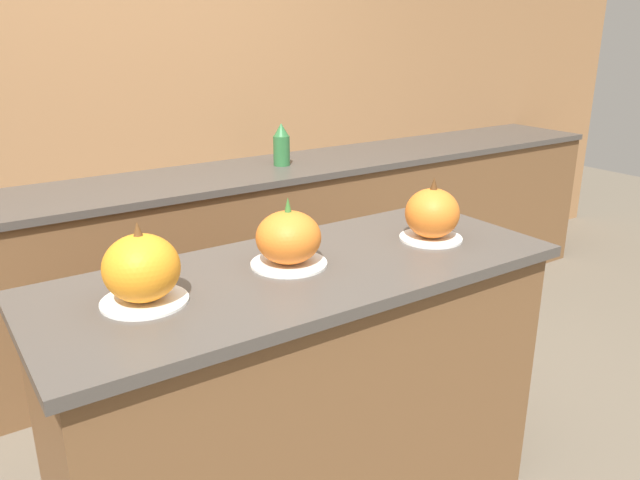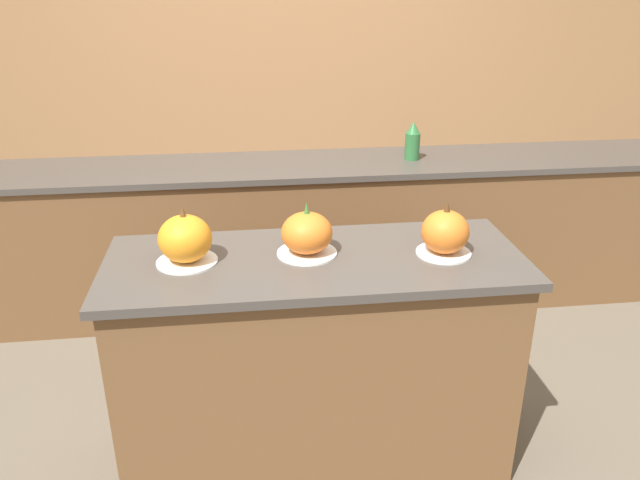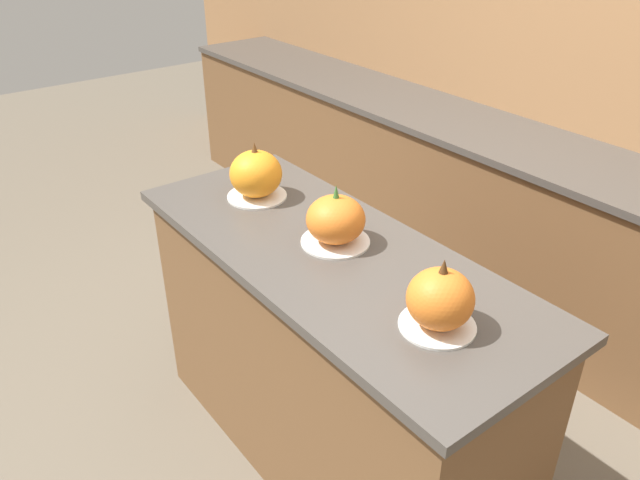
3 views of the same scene
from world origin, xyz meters
name	(u,v)px [view 3 (image 3 of 3)]	position (x,y,z in m)	size (l,w,h in m)	color
ground_plane	(329,451)	(0.00, 0.00, 0.00)	(12.00, 12.00, 0.00)	#665B4C
wall_back	(630,75)	(0.00, 1.72, 1.25)	(8.00, 0.06, 2.50)	#9E7047
kitchen_island	(330,360)	(0.00, 0.00, 0.48)	(1.61, 0.64, 0.95)	brown
back_counter	(554,247)	(0.00, 1.39, 0.46)	(6.00, 0.60, 0.92)	brown
pumpkin_cake_left	(256,175)	(-0.49, 0.02, 1.04)	(0.23, 0.23, 0.22)	white
pumpkin_cake_center	(336,221)	(-0.03, 0.04, 1.03)	(0.23, 0.23, 0.21)	white
pumpkin_cake_right	(440,300)	(0.50, -0.02, 1.04)	(0.21, 0.21, 0.22)	white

